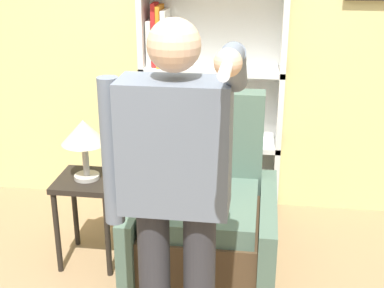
{
  "coord_description": "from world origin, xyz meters",
  "views": [
    {
      "loc": [
        0.59,
        -1.96,
        2.03
      ],
      "look_at": [
        0.24,
        0.54,
        1.06
      ],
      "focal_mm": 50.0,
      "sensor_mm": 36.0,
      "label": 1
    }
  ],
  "objects_px": {
    "bookcase": "(199,110)",
    "side_table": "(88,195)",
    "armchair": "(205,221)",
    "person_standing": "(175,187)",
    "table_lamp": "(84,135)"
  },
  "relations": [
    {
      "from": "bookcase",
      "to": "side_table",
      "type": "xyz_separation_m",
      "value": [
        -0.61,
        -0.84,
        -0.34
      ]
    },
    {
      "from": "armchair",
      "to": "side_table",
      "type": "relative_size",
      "value": 1.88
    },
    {
      "from": "person_standing",
      "to": "bookcase",
      "type": "bearing_deg",
      "value": 93.69
    },
    {
      "from": "armchair",
      "to": "person_standing",
      "type": "bearing_deg",
      "value": -92.08
    },
    {
      "from": "bookcase",
      "to": "armchair",
      "type": "distance_m",
      "value": 0.98
    },
    {
      "from": "bookcase",
      "to": "table_lamp",
      "type": "distance_m",
      "value": 1.05
    },
    {
      "from": "table_lamp",
      "to": "armchair",
      "type": "bearing_deg",
      "value": -0.12
    },
    {
      "from": "bookcase",
      "to": "table_lamp",
      "type": "xyz_separation_m",
      "value": [
        -0.61,
        -0.84,
        0.08
      ]
    },
    {
      "from": "side_table",
      "to": "table_lamp",
      "type": "bearing_deg",
      "value": 180.0
    },
    {
      "from": "armchair",
      "to": "side_table",
      "type": "bearing_deg",
      "value": 179.88
    },
    {
      "from": "person_standing",
      "to": "side_table",
      "type": "xyz_separation_m",
      "value": [
        -0.73,
        0.9,
        -0.54
      ]
    },
    {
      "from": "bookcase",
      "to": "person_standing",
      "type": "xyz_separation_m",
      "value": [
        0.11,
        -1.75,
        0.2
      ]
    },
    {
      "from": "person_standing",
      "to": "table_lamp",
      "type": "height_order",
      "value": "person_standing"
    },
    {
      "from": "table_lamp",
      "to": "bookcase",
      "type": "bearing_deg",
      "value": 53.95
    },
    {
      "from": "bookcase",
      "to": "armchair",
      "type": "relative_size",
      "value": 1.51
    }
  ]
}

